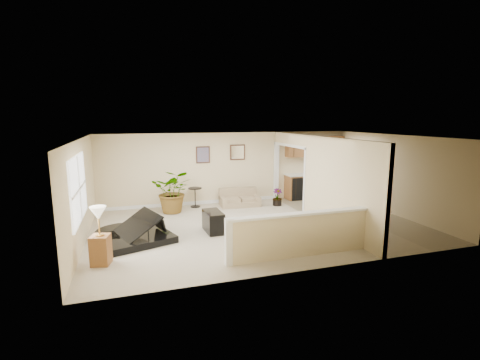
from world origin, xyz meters
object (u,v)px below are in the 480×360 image
object	(u,v)px
small_plant	(277,198)
lamp_stand	(100,240)
piano_bench	(213,222)
piano	(134,215)
loveseat	(239,197)
palm_plant	(173,192)
accent_table	(195,195)

from	to	relation	value
small_plant	lamp_stand	bearing A→B (deg)	-147.61
piano_bench	piano	bearing A→B (deg)	-179.15
loveseat	palm_plant	size ratio (longest dim) A/B	0.90
loveseat	palm_plant	xyz separation A→B (m)	(-2.28, -0.24, 0.39)
accent_table	small_plant	xyz separation A→B (m)	(2.76, -0.64, -0.18)
piano_bench	lamp_stand	bearing A→B (deg)	-153.21
loveseat	lamp_stand	world-z (taller)	lamp_stand
accent_table	palm_plant	bearing A→B (deg)	-148.33
palm_plant	small_plant	size ratio (longest dim) A/B	2.59
accent_table	palm_plant	world-z (taller)	palm_plant
piano_bench	lamp_stand	size ratio (longest dim) A/B	0.67
piano_bench	loveseat	world-z (taller)	loveseat
lamp_stand	piano_bench	bearing A→B (deg)	26.79
piano_bench	accent_table	size ratio (longest dim) A/B	1.25
palm_plant	lamp_stand	xyz separation A→B (m)	(-1.93, -3.63, -0.16)
piano	loveseat	world-z (taller)	piano
piano	lamp_stand	world-z (taller)	piano
palm_plant	lamp_stand	distance (m)	4.11
loveseat	lamp_stand	bearing A→B (deg)	-134.22
piano_bench	accent_table	distance (m)	2.75
piano	accent_table	xyz separation A→B (m)	(2.01, 2.77, -0.20)
piano	loveseat	xyz separation A→B (m)	(3.51, 2.53, -0.34)
loveseat	palm_plant	bearing A→B (deg)	-170.86
piano	lamp_stand	distance (m)	1.51
small_plant	palm_plant	bearing A→B (deg)	177.39
loveseat	accent_table	size ratio (longest dim) A/B	2.08
piano	accent_table	distance (m)	3.43
small_plant	lamp_stand	distance (m)	6.48
palm_plant	small_plant	bearing A→B (deg)	-2.61
piano	accent_table	world-z (taller)	piano
piano	lamp_stand	xyz separation A→B (m)	(-0.69, -1.33, -0.11)
accent_table	lamp_stand	bearing A→B (deg)	-123.36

